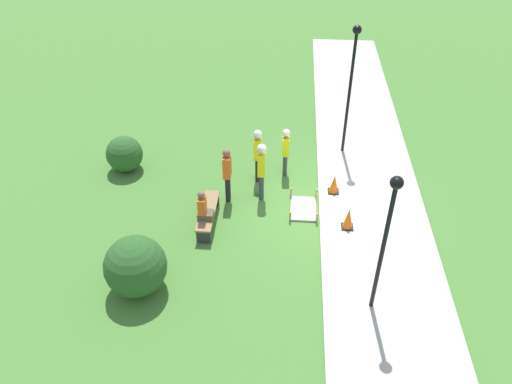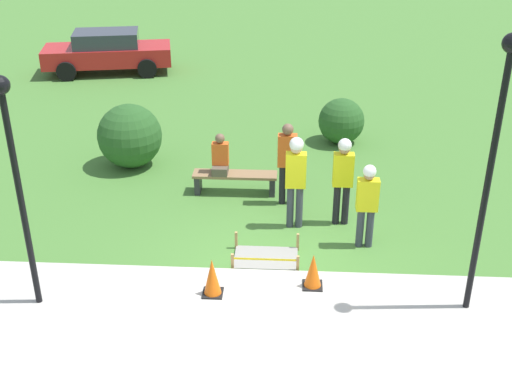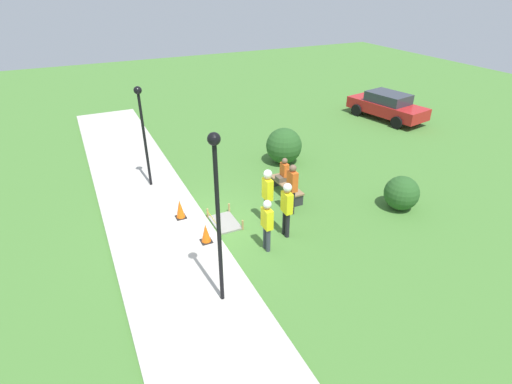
# 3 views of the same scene
# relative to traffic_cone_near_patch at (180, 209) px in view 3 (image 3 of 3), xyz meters

# --- Properties ---
(ground_plane) EXTENTS (60.00, 60.00, 0.00)m
(ground_plane) POSITION_rel_traffic_cone_near_patch_xyz_m (0.93, 0.78, -0.43)
(ground_plane) COLOR #477A33
(sidewalk) EXTENTS (28.00, 3.16, 0.10)m
(sidewalk) POSITION_rel_traffic_cone_near_patch_xyz_m (0.93, -0.81, -0.38)
(sidewalk) COLOR #BCB7AD
(sidewalk) RESTS_ON ground_plane
(wet_concrete_patch) EXTENTS (1.21, 0.83, 0.35)m
(wet_concrete_patch) POSITION_rel_traffic_cone_near_patch_xyz_m (0.83, 1.25, -0.39)
(wet_concrete_patch) COLOR gray
(wet_concrete_patch) RESTS_ON ground_plane
(traffic_cone_near_patch) EXTENTS (0.34, 0.34, 0.66)m
(traffic_cone_near_patch) POSITION_rel_traffic_cone_near_patch_xyz_m (0.00, 0.00, 0.00)
(traffic_cone_near_patch) COLOR black
(traffic_cone_near_patch) RESTS_ON sidewalk
(traffic_cone_far_patch) EXTENTS (0.34, 0.34, 0.62)m
(traffic_cone_far_patch) POSITION_rel_traffic_cone_near_patch_xyz_m (1.66, 0.32, -0.02)
(traffic_cone_far_patch) COLOR black
(traffic_cone_far_patch) RESTS_ON sidewalk
(park_bench) EXTENTS (1.85, 0.44, 0.47)m
(park_bench) POSITION_rel_traffic_cone_near_patch_xyz_m (0.02, 4.01, -0.09)
(park_bench) COLOR #2D2D33
(park_bench) RESTS_ON ground_plane
(person_seated_on_bench) EXTENTS (0.36, 0.44, 0.89)m
(person_seated_on_bench) POSITION_rel_traffic_cone_near_patch_xyz_m (-0.30, 4.06, 0.39)
(person_seated_on_bench) COLOR brown
(person_seated_on_bench) RESTS_ON park_bench
(worker_supervisor) EXTENTS (0.40, 0.24, 1.68)m
(worker_supervisor) POSITION_rel_traffic_cone_near_patch_xyz_m (2.67, 1.87, 0.56)
(worker_supervisor) COLOR #383D47
(worker_supervisor) RESTS_ON ground_plane
(worker_assistant) EXTENTS (0.40, 0.27, 1.84)m
(worker_assistant) POSITION_rel_traffic_cone_near_patch_xyz_m (2.27, 2.74, 0.68)
(worker_assistant) COLOR black
(worker_assistant) RESTS_ON ground_plane
(worker_trainee) EXTENTS (0.40, 0.28, 1.92)m
(worker_trainee) POSITION_rel_traffic_cone_near_patch_xyz_m (1.34, 2.55, 0.74)
(worker_trainee) COLOR #383D47
(worker_trainee) RESTS_ON ground_plane
(bystander_in_orange_shirt) EXTENTS (0.40, 0.24, 1.81)m
(bystander_in_orange_shirt) POSITION_rel_traffic_cone_near_patch_xyz_m (1.16, 3.56, 0.61)
(bystander_in_orange_shirt) COLOR black
(bystander_in_orange_shirt) RESTS_ON ground_plane
(lamppost_near) EXTENTS (0.28, 0.28, 4.40)m
(lamppost_near) POSITION_rel_traffic_cone_near_patch_xyz_m (4.13, -0.11, 2.51)
(lamppost_near) COLOR black
(lamppost_near) RESTS_ON sidewalk
(lamppost_far) EXTENTS (0.28, 0.28, 3.79)m
(lamppost_far) POSITION_rel_traffic_cone_near_patch_xyz_m (-2.81, -0.38, 2.16)
(lamppost_far) COLOR black
(lamppost_far) RESTS_ON sidewalk
(parked_car_red) EXTENTS (4.67, 2.56, 1.48)m
(parked_car_red) POSITION_rel_traffic_cone_near_patch_xyz_m (-5.34, 13.43, 0.34)
(parked_car_red) COLOR red
(parked_car_red) RESTS_ON ground_plane
(shrub_rounded_near) EXTENTS (1.54, 1.54, 1.54)m
(shrub_rounded_near) POSITION_rel_traffic_cone_near_patch_xyz_m (-2.62, 5.35, 0.34)
(shrub_rounded_near) COLOR #285623
(shrub_rounded_near) RESTS_ON ground_plane
(shrub_rounded_mid) EXTENTS (1.20, 1.20, 1.20)m
(shrub_rounded_mid) POSITION_rel_traffic_cone_near_patch_xyz_m (2.54, 7.16, 0.17)
(shrub_rounded_mid) COLOR #285623
(shrub_rounded_mid) RESTS_ON ground_plane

